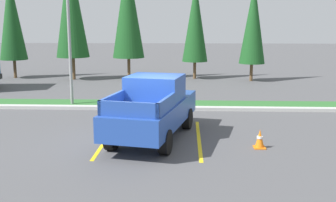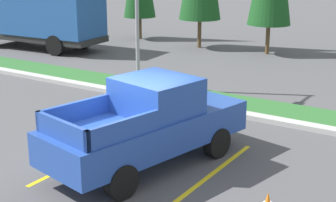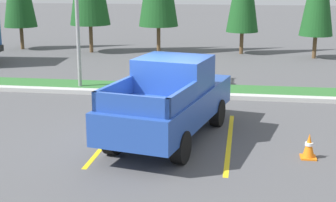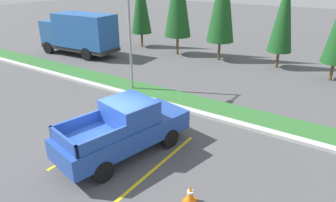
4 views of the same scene
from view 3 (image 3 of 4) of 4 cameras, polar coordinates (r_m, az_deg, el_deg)
ground_plane at (r=12.77m, az=-1.81°, el=-4.79°), size 120.00×120.00×0.00m
parking_line_near at (r=13.40m, az=-6.39°, el=-3.92°), size 0.12×4.80×0.01m
parking_line_far at (r=12.97m, az=7.00°, el=-4.56°), size 0.12×4.80×0.01m
curb_strip at (r=17.50m, az=1.16°, el=0.73°), size 56.00×0.40×0.15m
grass_median at (r=18.57m, az=1.61°, el=1.38°), size 56.00×1.80×0.06m
pickup_truck_main at (r=12.85m, az=0.27°, el=0.19°), size 2.95×5.50×2.10m
traffic_cone at (r=12.09m, az=15.76°, el=-4.99°), size 0.36×0.36×0.60m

